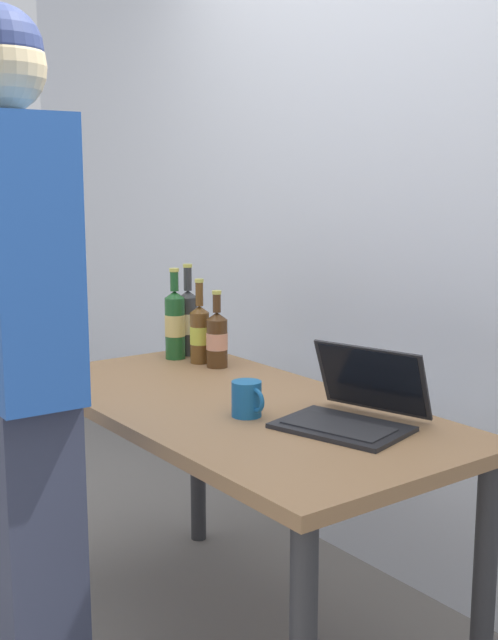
% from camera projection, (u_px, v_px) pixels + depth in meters
% --- Properties ---
extents(desk, '(1.45, 0.72, 0.75)m').
position_uv_depth(desk, '(234.00, 434.00, 2.32)').
color(desk, olive).
rests_on(desk, ground).
extents(laptop, '(0.39, 0.37, 0.20)m').
position_uv_depth(laptop, '(353.00, 408.00, 2.08)').
color(laptop, black).
rests_on(laptop, desk).
extents(beer_bottle_dark, '(0.07, 0.07, 0.30)m').
position_uv_depth(beer_bottle_dark, '(200.00, 332.00, 2.78)').
color(beer_bottle_dark, brown).
rests_on(beer_bottle_dark, desk).
extents(beer_bottle_green, '(0.07, 0.07, 0.32)m').
position_uv_depth(beer_bottle_green, '(175.00, 323.00, 2.85)').
color(beer_bottle_green, '#1E5123').
rests_on(beer_bottle_green, desk).
extents(beer_bottle_amber, '(0.07, 0.07, 0.33)m').
position_uv_depth(beer_bottle_amber, '(188.00, 320.00, 2.91)').
color(beer_bottle_amber, '#333333').
rests_on(beer_bottle_amber, desk).
extents(beer_bottle_brown, '(0.07, 0.07, 0.26)m').
position_uv_depth(beer_bottle_brown, '(217.00, 338.00, 2.72)').
color(beer_bottle_brown, '#472B14').
rests_on(beer_bottle_brown, desk).
extents(person_figure, '(0.45, 0.29, 1.77)m').
position_uv_depth(person_figure, '(16.00, 379.00, 1.92)').
color(person_figure, '#2D3347').
rests_on(person_figure, ground).
extents(coffee_mug, '(0.12, 0.08, 0.10)m').
position_uv_depth(coffee_mug, '(247.00, 399.00, 2.16)').
color(coffee_mug, '#19598C').
rests_on(coffee_mug, desk).
extents(back_wall, '(6.00, 0.10, 2.60)m').
position_uv_depth(back_wall, '(414.00, 206.00, 2.64)').
color(back_wall, silver).
rests_on(back_wall, ground).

